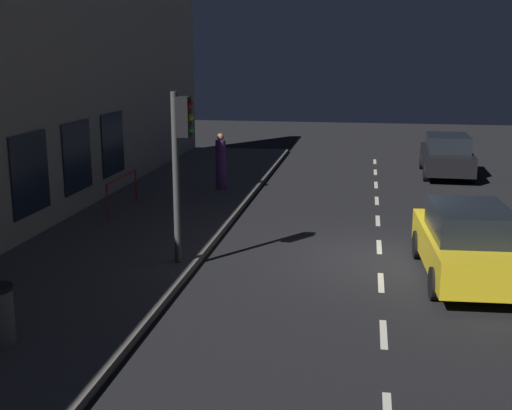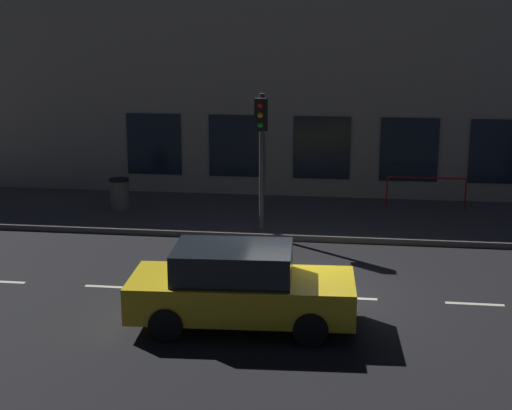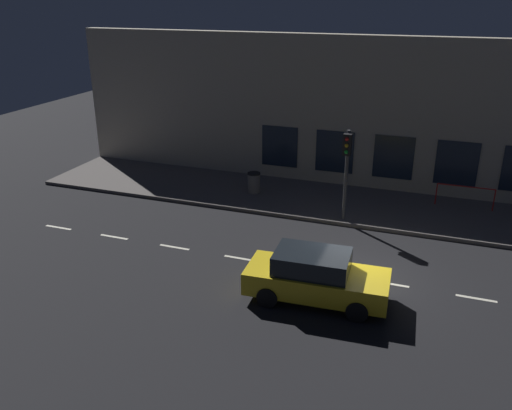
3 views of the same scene
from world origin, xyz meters
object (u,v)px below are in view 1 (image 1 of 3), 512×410
object	(u,v)px
parked_car_0	(467,243)
pedestrian_0	(221,163)
parked_car_1	(447,155)
traffic_light	(180,147)

from	to	relation	value
parked_car_0	pedestrian_0	bearing A→B (deg)	129.20
parked_car_1	traffic_light	bearing A→B (deg)	-117.76
traffic_light	parked_car_0	distance (m)	6.30
parked_car_0	parked_car_1	distance (m)	12.21
traffic_light	parked_car_1	distance (m)	14.41
parked_car_0	parked_car_1	xyz separation A→B (m)	(-0.92, -12.17, 0.00)
traffic_light	parked_car_0	size ratio (longest dim) A/B	0.85
parked_car_0	parked_car_1	bearing A→B (deg)	82.65
traffic_light	parked_car_1	world-z (taller)	traffic_light
traffic_light	parked_car_1	xyz separation A→B (m)	(-6.91, -12.50, -1.90)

